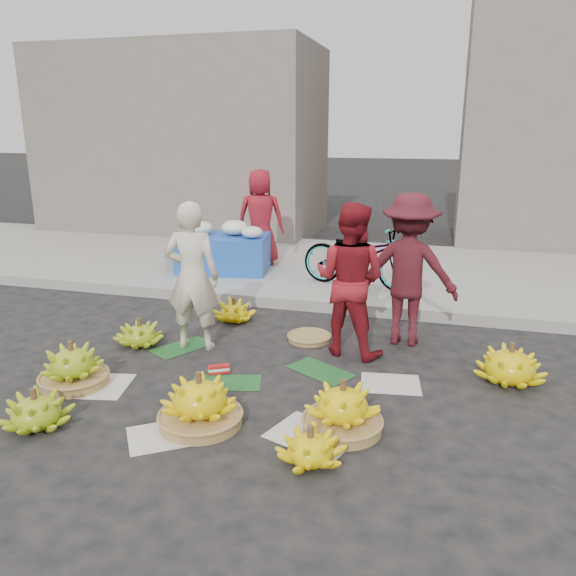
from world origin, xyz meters
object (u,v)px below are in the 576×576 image
(banana_bunch_4, at_px, (343,409))
(bicycle, at_px, (360,256))
(flower_table, at_px, (224,251))
(banana_bunch_0, at_px, (73,366))
(vendor_cream, at_px, (192,276))

(banana_bunch_4, distance_m, bicycle, 3.84)
(flower_table, bearing_deg, banana_bunch_0, -97.40)
(vendor_cream, height_order, flower_table, vendor_cream)
(banana_bunch_4, relative_size, bicycle, 0.37)
(banana_bunch_0, relative_size, vendor_cream, 0.39)
(banana_bunch_4, distance_m, vendor_cream, 2.36)
(vendor_cream, relative_size, bicycle, 0.93)
(banana_bunch_4, height_order, bicycle, bicycle)
(bicycle, bearing_deg, flower_table, 93.23)
(banana_bunch_0, bearing_deg, banana_bunch_4, -2.99)
(vendor_cream, bearing_deg, banana_bunch_0, 51.88)
(vendor_cream, xyz_separation_m, flower_table, (-0.78, 2.82, -0.35))
(flower_table, height_order, bicycle, bicycle)
(banana_bunch_0, distance_m, banana_bunch_4, 2.58)
(banana_bunch_4, height_order, flower_table, flower_table)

